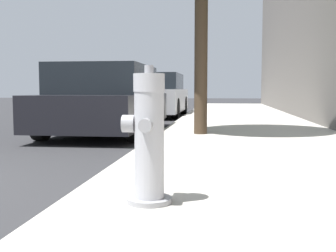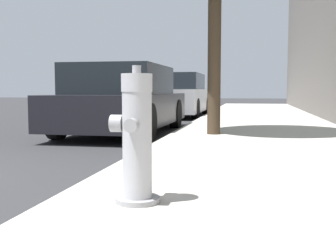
# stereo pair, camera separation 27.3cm
# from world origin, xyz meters

# --- Properties ---
(sidewalk_slab) EXTENTS (3.19, 40.00, 0.14)m
(sidewalk_slab) POSITION_xyz_m (3.68, 0.00, 0.07)
(sidewalk_slab) COLOR #B7B2A8
(sidewalk_slab) RESTS_ON ground_plane
(fire_hydrant) EXTENTS (0.33, 0.33, 0.92)m
(fire_hydrant) POSITION_xyz_m (2.71, -0.31, 0.56)
(fire_hydrant) COLOR #97979C
(fire_hydrant) RESTS_ON sidewalk_slab
(parked_car_near) EXTENTS (1.87, 4.39, 1.37)m
(parked_car_near) POSITION_xyz_m (0.88, 5.25, 0.67)
(parked_car_near) COLOR black
(parked_car_near) RESTS_ON ground_plane
(parked_car_mid) EXTENTS (1.70, 4.38, 1.42)m
(parked_car_mid) POSITION_xyz_m (1.06, 10.85, 0.69)
(parked_car_mid) COLOR #B7B7BC
(parked_car_mid) RESTS_ON ground_plane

